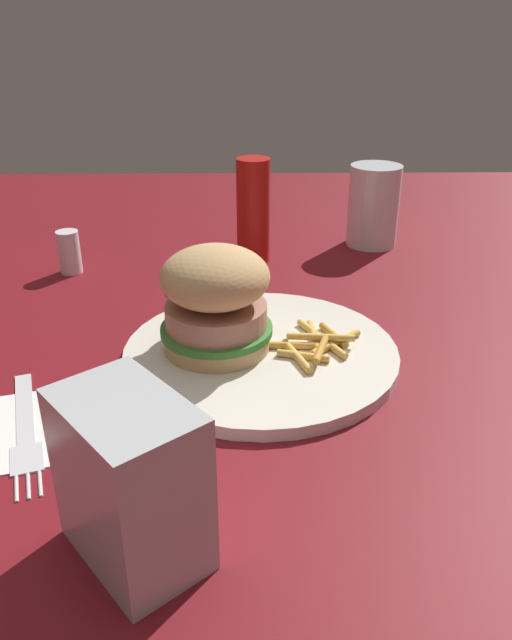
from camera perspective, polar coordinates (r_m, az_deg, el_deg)
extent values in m
plane|color=maroon|center=(0.59, -1.27, -4.64)|extent=(1.60, 1.60, 0.00)
cylinder|color=silver|center=(0.60, 0.00, -3.06)|extent=(0.26, 0.26, 0.01)
cylinder|color=tan|center=(0.60, -4.02, -1.81)|extent=(0.10, 0.10, 0.02)
cylinder|color=#387F2D|center=(0.60, -4.06, -0.84)|extent=(0.11, 0.11, 0.01)
cylinder|color=tan|center=(0.59, -4.10, 0.43)|extent=(0.10, 0.10, 0.02)
ellipsoid|color=tan|center=(0.57, -4.22, 3.95)|extent=(0.10, 0.10, 0.06)
cylinder|color=#E5B251|center=(0.58, 3.27, -3.27)|extent=(0.03, 0.06, 0.01)
cylinder|color=#E5B251|center=(0.58, 3.89, -3.37)|extent=(0.05, 0.02, 0.01)
cylinder|color=gold|center=(0.62, 6.66, -1.38)|extent=(0.02, 0.05, 0.01)
cylinder|color=gold|center=(0.61, 6.86, -2.08)|extent=(0.05, 0.05, 0.01)
cylinder|color=gold|center=(0.62, 4.86, -1.46)|extent=(0.01, 0.06, 0.01)
cylinder|color=#E5B251|center=(0.61, 5.55, -1.68)|extent=(0.04, 0.08, 0.01)
cylinder|color=gold|center=(0.58, 5.49, -2.88)|extent=(0.02, 0.05, 0.01)
cylinder|color=#E5B251|center=(0.60, 5.47, -1.57)|extent=(0.07, 0.01, 0.01)
cylinder|color=gold|center=(0.60, 3.16, -2.33)|extent=(0.05, 0.01, 0.01)
cube|color=white|center=(0.55, -20.74, -9.20)|extent=(0.14, 0.14, 0.00)
cube|color=silver|center=(0.57, -20.83, -7.23)|extent=(0.05, 0.11, 0.00)
cube|color=silver|center=(0.51, -20.70, -11.53)|extent=(0.03, 0.04, 0.00)
cylinder|color=silver|center=(0.49, -21.59, -13.85)|extent=(0.01, 0.03, 0.00)
cylinder|color=silver|center=(0.49, -20.63, -13.73)|extent=(0.01, 0.03, 0.00)
cylinder|color=silver|center=(0.48, -19.67, -13.60)|extent=(0.01, 0.03, 0.00)
cylinder|color=silver|center=(0.91, 10.38, 10.21)|extent=(0.07, 0.07, 0.11)
cylinder|color=black|center=(0.92, 10.26, 8.81)|extent=(0.07, 0.07, 0.07)
cube|color=#B7BABF|center=(0.39, -12.05, -14.19)|extent=(0.10, 0.11, 0.11)
cylinder|color=#B21914|center=(0.83, -0.57, 9.91)|extent=(0.04, 0.04, 0.14)
cylinder|color=white|center=(0.84, -16.96, 5.95)|extent=(0.03, 0.03, 0.06)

